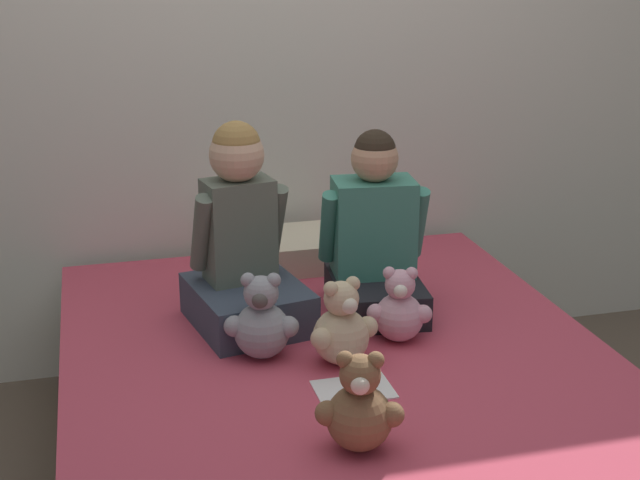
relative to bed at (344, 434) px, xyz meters
The scene contains 10 objects.
wall_behind_bed 1.50m from the bed, 90.00° to the left, with size 8.00×0.06×2.50m.
bed is the anchor object (origin of this frame).
child_on_left 0.65m from the bed, 122.53° to the left, with size 0.39×0.44×0.64m.
child_on_right 0.63m from the bed, 60.64° to the left, with size 0.36×0.40×0.59m.
teddy_bear_held_by_left_child 0.42m from the bed, 157.25° to the left, with size 0.21×0.16×0.26m.
teddy_bear_held_by_right_child 0.41m from the bed, 26.27° to the left, with size 0.19×0.15×0.24m.
teddy_bear_between_children 0.35m from the bed, 147.85° to the right, with size 0.21×0.16×0.26m.
teddy_bear_at_foot_of_bed 0.57m from the bed, 101.85° to the right, with size 0.21×0.16×0.25m.
pillow_at_headboard 0.88m from the bed, 90.00° to the left, with size 0.47×0.32×0.11m.
sign_card 0.30m from the bed, 97.88° to the right, with size 0.21×0.15×0.00m.
Camera 1 is at (-0.66, -2.23, 1.65)m, focal length 50.00 mm.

